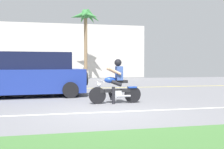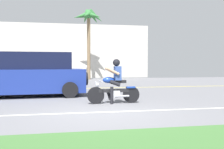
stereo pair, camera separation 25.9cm
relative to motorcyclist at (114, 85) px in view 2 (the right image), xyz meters
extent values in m
cube|color=slate|center=(-0.77, 1.19, -0.67)|extent=(56.00, 30.00, 0.04)
cube|color=silver|center=(-0.77, -1.64, -0.64)|extent=(50.40, 0.12, 0.01)
cube|color=yellow|center=(-0.77, 6.07, -0.64)|extent=(50.40, 0.12, 0.01)
cylinder|color=black|center=(-0.64, 0.00, -0.36)|extent=(0.58, 0.09, 0.58)
cylinder|color=black|center=(0.61, 0.01, -0.36)|extent=(0.58, 0.09, 0.58)
cylinder|color=#B7BAC1|center=(-0.54, 0.00, -0.12)|extent=(0.26, 0.05, 0.50)
cube|color=black|center=(-0.02, 0.00, -0.20)|extent=(1.05, 0.10, 0.12)
cube|color=#B7BAC1|center=(0.03, 0.00, -0.32)|extent=(0.31, 0.19, 0.23)
ellipsoid|color=navy|center=(-0.19, 0.00, 0.16)|extent=(0.42, 0.23, 0.21)
cube|color=black|center=(0.18, 0.00, 0.10)|extent=(0.46, 0.21, 0.10)
cube|color=navy|center=(0.59, 0.01, -0.10)|extent=(0.31, 0.15, 0.06)
cylinder|color=#B7BAC1|center=(-0.47, 0.00, 0.12)|extent=(0.04, 0.60, 0.03)
sphere|color=#B7BAC1|center=(-0.58, 0.00, 0.00)|extent=(0.13, 0.13, 0.13)
cylinder|color=#B7BAC1|center=(0.25, -0.11, -0.39)|extent=(0.48, 0.07, 0.07)
cube|color=#334C8C|center=(0.12, 0.00, 0.39)|extent=(0.21, 0.31, 0.48)
sphere|color=black|center=(0.08, 0.00, 0.76)|extent=(0.25, 0.25, 0.25)
cylinder|color=black|center=(0.00, 0.10, 0.06)|extent=(0.39, 0.13, 0.24)
cylinder|color=black|center=(0.00, -0.09, 0.06)|extent=(0.39, 0.13, 0.24)
cylinder|color=black|center=(-0.11, -0.13, -0.35)|extent=(0.11, 0.11, 0.59)
cylinder|color=black|center=(-0.15, 0.12, -0.39)|extent=(0.20, 0.11, 0.32)
cylinder|color=tan|center=(-0.07, 0.20, 0.46)|extent=(0.44, 0.09, 0.27)
cylinder|color=tan|center=(-0.07, -0.19, 0.46)|extent=(0.44, 0.09, 0.27)
cube|color=navy|center=(-3.14, 2.72, 0.01)|extent=(4.78, 2.11, 0.96)
cube|color=black|center=(-3.04, 2.72, 0.84)|extent=(3.45, 1.78, 0.70)
cylinder|color=black|center=(-1.50, 3.74, -0.33)|extent=(0.65, 0.25, 0.64)
cylinder|color=black|center=(-1.40, 1.88, -0.33)|extent=(0.65, 0.25, 0.64)
cylinder|color=black|center=(-0.70, 2.85, 0.06)|extent=(0.23, 0.59, 0.58)
cube|color=white|center=(-3.90, 10.01, -0.15)|extent=(4.04, 1.83, 0.69)
cube|color=#444346|center=(-4.14, 10.01, 0.52)|extent=(2.35, 1.56, 0.64)
cylinder|color=black|center=(-5.34, 9.10, -0.37)|extent=(0.56, 0.19, 0.56)
cylinder|color=black|center=(-2.45, 9.14, -0.37)|extent=(0.56, 0.19, 0.56)
cylinder|color=black|center=(-5.36, 10.88, -0.37)|extent=(0.56, 0.19, 0.56)
cylinder|color=black|center=(-2.47, 10.92, -0.37)|extent=(0.56, 0.19, 0.56)
cylinder|color=#846B4C|center=(0.90, 14.65, 2.15)|extent=(0.29, 0.29, 5.58)
sphere|color=#337538|center=(0.90, 14.65, 4.94)|extent=(0.75, 0.75, 0.75)
cone|color=#337538|center=(1.52, 14.62, 4.78)|extent=(1.41, 0.56, 1.24)
cone|color=#337538|center=(1.37, 15.05, 4.78)|extent=(1.35, 1.25, 1.30)
cone|color=#337538|center=(0.75, 15.25, 4.78)|extent=(0.82, 1.46, 1.24)
cone|color=#337538|center=(0.30, 14.81, 4.78)|extent=(1.52, 0.84, 0.73)
cone|color=#337538|center=(0.31, 14.46, 4.78)|extent=(1.54, 0.93, 0.90)
cone|color=#337538|center=(0.68, 14.08, 4.78)|extent=(0.99, 1.54, 0.88)
cone|color=#337538|center=(1.33, 14.21, 4.78)|extent=(1.37, 1.40, 0.87)
cube|color=beige|center=(-1.19, 19.19, 1.91)|extent=(16.58, 4.00, 5.11)
camera|label=1|loc=(-2.26, -9.28, 0.72)|focal=44.81mm
camera|label=2|loc=(-2.00, -9.34, 0.72)|focal=44.81mm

